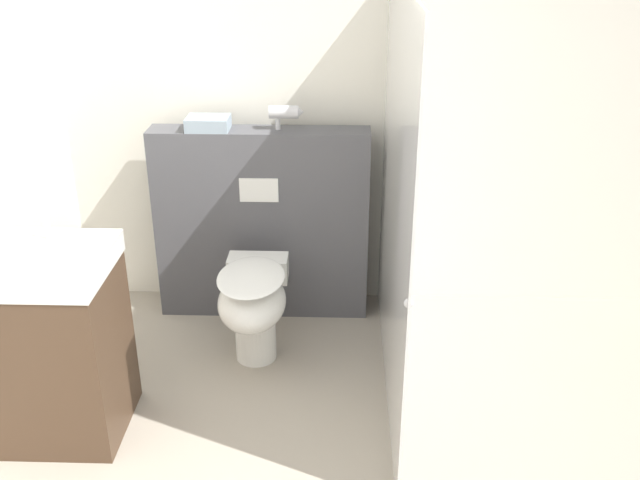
{
  "coord_description": "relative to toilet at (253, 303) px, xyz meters",
  "views": [
    {
      "loc": [
        0.32,
        -2.09,
        2.25
      ],
      "look_at": [
        0.22,
        1.17,
        0.75
      ],
      "focal_mm": 40.0,
      "sensor_mm": 36.0,
      "label": 1
    }
  ],
  "objects": [
    {
      "name": "toilet",
      "position": [
        0.0,
        0.0,
        0.0
      ],
      "size": [
        0.36,
        0.63,
        0.56
      ],
      "color": "white",
      "rests_on": "ground_plane"
    },
    {
      "name": "folded_towel",
      "position": [
        -0.29,
        0.56,
        0.83
      ],
      "size": [
        0.24,
        0.18,
        0.07
      ],
      "color": "#8C9EAD",
      "rests_on": "partition_panel"
    },
    {
      "name": "shower_glass",
      "position": [
        0.71,
        -0.14,
        0.63
      ],
      "size": [
        0.04,
        1.79,
        1.98
      ],
      "color": "silver",
      "rests_on": "ground_plane"
    },
    {
      "name": "partition_panel",
      "position": [
        -0.0,
        0.57,
        0.21
      ],
      "size": [
        1.25,
        0.21,
        1.15
      ],
      "color": "#4C4C51",
      "rests_on": "ground_plane"
    },
    {
      "name": "sink_vanity",
      "position": [
        -0.84,
        -0.57,
        0.1
      ],
      "size": [
        0.59,
        0.53,
        1.06
      ],
      "color": "#473323",
      "rests_on": "ground_plane"
    },
    {
      "name": "hair_drier",
      "position": [
        0.14,
        0.57,
        0.89
      ],
      "size": [
        0.19,
        0.07,
        0.14
      ],
      "color": "#B7B7BC",
      "rests_on": "partition_panel"
    },
    {
      "name": "wall_back",
      "position": [
        0.14,
        0.79,
        0.89
      ],
      "size": [
        8.0,
        0.06,
        2.5
      ],
      "color": "silver",
      "rests_on": "ground_plane"
    }
  ]
}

